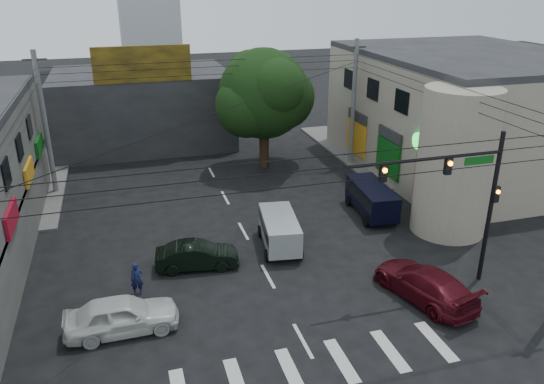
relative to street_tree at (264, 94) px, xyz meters
name	(u,v)px	position (x,y,z in m)	size (l,w,h in m)	color
ground	(280,299)	(-4.00, -17.00, -5.47)	(160.00, 160.00, 0.00)	black
sidewalk_far_right	(423,146)	(14.00, 1.00, -5.40)	(16.00, 16.00, 0.15)	#514F4C
building_right	(466,114)	(14.00, -4.00, -1.47)	(14.00, 18.00, 8.00)	gray
corner_column	(455,162)	(7.00, -13.00, -1.47)	(4.00, 4.00, 8.00)	gray
building_far	(143,108)	(-8.00, 9.00, -2.47)	(14.00, 10.00, 6.00)	#232326
billboard	(142,64)	(-8.00, 4.10, 1.83)	(7.00, 0.30, 2.60)	olive
street_tree	(264,94)	(0.00, 0.00, 0.00)	(6.40, 6.40, 8.70)	black
traffic_gantry	(462,188)	(3.82, -18.00, -0.64)	(7.10, 0.35, 7.20)	black
utility_pole_far_left	(45,125)	(-14.50, -1.00, -0.87)	(0.32, 0.32, 9.20)	#59595B
utility_pole_far_right	(353,104)	(6.50, -1.00, -0.87)	(0.32, 0.32, 9.20)	#59595B
dark_sedan	(197,256)	(-7.07, -13.23, -4.81)	(4.14, 1.88, 1.32)	black
white_compact	(122,315)	(-10.72, -17.37, -4.71)	(4.50, 1.86, 1.53)	silver
maroon_sedan	(424,284)	(2.11, -18.69, -4.73)	(3.33, 5.48, 1.49)	#450912
silver_minivan	(280,232)	(-2.61, -12.34, -4.61)	(2.23, 4.22, 1.73)	#A9ADB1
navy_van	(371,200)	(3.84, -9.92, -4.57)	(2.12, 4.67, 1.81)	black
traffic_officer	(137,279)	(-10.00, -14.80, -4.70)	(0.59, 0.42, 1.54)	#131843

